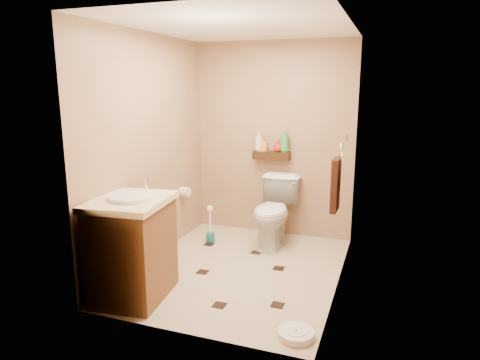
% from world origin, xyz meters
% --- Properties ---
extents(ground, '(2.50, 2.50, 0.00)m').
position_xyz_m(ground, '(0.00, 0.00, 0.00)').
color(ground, '#BEAB8B').
rests_on(ground, ground).
extents(wall_back, '(2.00, 0.04, 2.40)m').
position_xyz_m(wall_back, '(0.00, 1.25, 1.20)').
color(wall_back, '#AA7D61').
rests_on(wall_back, ground).
extents(wall_front, '(2.00, 0.04, 2.40)m').
position_xyz_m(wall_front, '(0.00, -1.25, 1.20)').
color(wall_front, '#AA7D61').
rests_on(wall_front, ground).
extents(wall_left, '(0.04, 2.50, 2.40)m').
position_xyz_m(wall_left, '(-1.00, 0.00, 1.20)').
color(wall_left, '#AA7D61').
rests_on(wall_left, ground).
extents(wall_right, '(0.04, 2.50, 2.40)m').
position_xyz_m(wall_right, '(1.00, 0.00, 1.20)').
color(wall_right, '#AA7D61').
rests_on(wall_right, ground).
extents(ceiling, '(2.00, 2.50, 0.02)m').
position_xyz_m(ceiling, '(0.00, 0.00, 2.40)').
color(ceiling, white).
rests_on(ceiling, wall_back).
extents(wall_shelf, '(0.46, 0.14, 0.10)m').
position_xyz_m(wall_shelf, '(0.00, 1.17, 1.02)').
color(wall_shelf, '#39230F').
rests_on(wall_shelf, wall_back).
extents(floor_accents, '(1.26, 1.42, 0.01)m').
position_xyz_m(floor_accents, '(0.02, -0.06, 0.00)').
color(floor_accents, black).
rests_on(floor_accents, ground).
extents(toilet, '(0.46, 0.80, 0.81)m').
position_xyz_m(toilet, '(0.14, 0.83, 0.40)').
color(toilet, white).
rests_on(toilet, ground).
extents(vanity, '(0.70, 0.81, 1.05)m').
position_xyz_m(vanity, '(-0.70, -0.85, 0.47)').
color(vanity, brown).
rests_on(vanity, ground).
extents(bathroom_scale, '(0.30, 0.30, 0.06)m').
position_xyz_m(bathroom_scale, '(0.82, -1.01, 0.03)').
color(bathroom_scale, white).
rests_on(bathroom_scale, ground).
extents(toilet_brush, '(0.11, 0.11, 0.46)m').
position_xyz_m(toilet_brush, '(-0.61, 0.64, 0.16)').
color(toilet_brush, '#1B6C6E').
rests_on(toilet_brush, ground).
extents(towel_ring, '(0.12, 0.30, 0.76)m').
position_xyz_m(towel_ring, '(0.91, 0.25, 0.95)').
color(towel_ring, silver).
rests_on(towel_ring, wall_right).
extents(toilet_paper, '(0.12, 0.11, 0.12)m').
position_xyz_m(toilet_paper, '(-0.94, 0.65, 0.60)').
color(toilet_paper, white).
rests_on(toilet_paper, wall_left).
extents(bottle_a, '(0.10, 0.10, 0.26)m').
position_xyz_m(bottle_a, '(-0.16, 1.17, 1.20)').
color(bottle_a, silver).
rests_on(bottle_a, wall_shelf).
extents(bottle_b, '(0.11, 0.11, 0.18)m').
position_xyz_m(bottle_b, '(-0.11, 1.17, 1.16)').
color(bottle_b, '#F79A34').
rests_on(bottle_b, wall_shelf).
extents(bottle_c, '(0.14, 0.14, 0.15)m').
position_xyz_m(bottle_c, '(0.08, 1.17, 1.15)').
color(bottle_c, red).
rests_on(bottle_c, wall_shelf).
extents(bottle_d, '(0.14, 0.14, 0.27)m').
position_xyz_m(bottle_d, '(0.16, 1.17, 1.21)').
color(bottle_d, green).
rests_on(bottle_d, wall_shelf).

